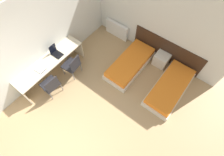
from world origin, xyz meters
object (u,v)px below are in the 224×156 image
(nightstand, at_px, (161,60))
(chair_near_laptop, at_px, (72,65))
(bed_near_door, at_px, (170,88))
(chair_near_notebook, at_px, (51,85))
(laptop, at_px, (56,52))
(bed_near_window, at_px, (130,64))

(nightstand, relative_size, chair_near_laptop, 0.53)
(chair_near_laptop, bearing_deg, nightstand, 38.80)
(bed_near_door, relative_size, chair_near_notebook, 2.18)
(nightstand, relative_size, chair_near_notebook, 0.53)
(nightstand, distance_m, chair_near_notebook, 3.62)
(nightstand, xyz_separation_m, chair_near_notebook, (-2.04, -2.98, 0.27))
(laptop, bearing_deg, chair_near_notebook, -58.97)
(bed_near_door, xyz_separation_m, nightstand, (-0.74, 0.75, 0.05))
(chair_near_laptop, distance_m, laptop, 0.61)
(nightstand, xyz_separation_m, chair_near_laptop, (-2.04, -2.09, 0.27))
(bed_near_window, xyz_separation_m, chair_near_laptop, (-1.30, -1.34, 0.31))
(bed_near_door, bearing_deg, chair_near_notebook, -141.24)
(bed_near_door, height_order, nightstand, nightstand)
(bed_near_window, height_order, chair_near_laptop, chair_near_laptop)
(nightstand, height_order, chair_near_notebook, chair_near_notebook)
(bed_near_window, height_order, nightstand, nightstand)
(bed_near_door, height_order, laptop, laptop)
(chair_near_laptop, bearing_deg, bed_near_window, 39.07)
(bed_near_door, relative_size, laptop, 5.67)
(nightstand, distance_m, laptop, 3.41)
(chair_near_laptop, xyz_separation_m, chair_near_notebook, (0.00, -0.89, 0.00))
(bed_near_door, distance_m, nightstand, 1.05)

